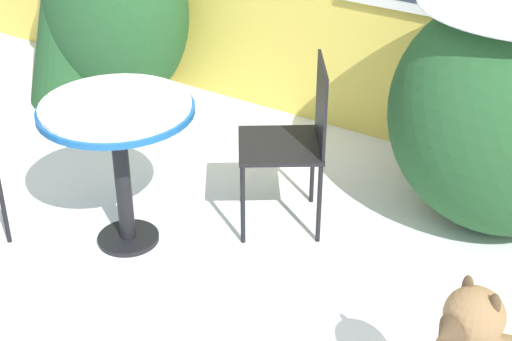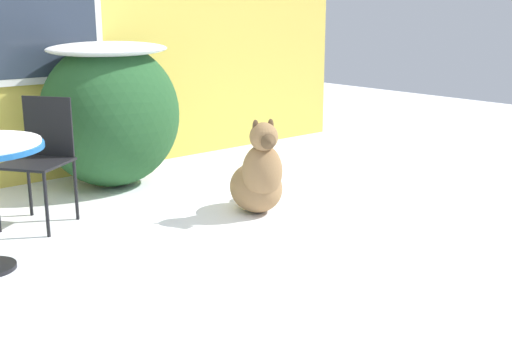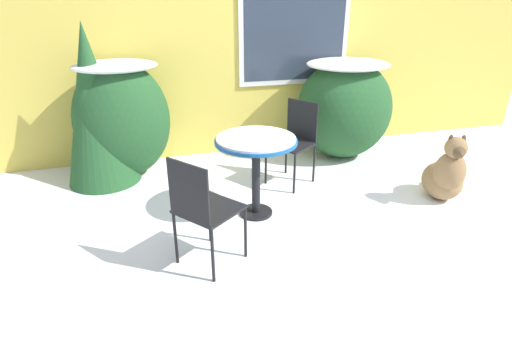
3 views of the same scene
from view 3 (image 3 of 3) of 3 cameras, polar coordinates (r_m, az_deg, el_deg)
The scene contains 9 objects.
ground_plane at distance 3.74m, azimuth 12.04°, elevation -7.85°, with size 16.00×16.00×0.00m, color white.
house_wall at distance 5.26m, azimuth 2.37°, elevation 18.65°, with size 8.00×0.10×2.89m.
shrub_left at distance 4.71m, azimuth -18.59°, elevation 7.24°, with size 1.04×0.85×1.31m.
shrub_middle at distance 5.19m, azimuth 12.50°, elevation 8.93°, with size 1.20×1.08×1.23m.
evergreen_bush at distance 4.59m, azimuth -22.10°, elevation 8.46°, with size 0.78×0.78×1.71m.
patio_table at distance 3.59m, azimuth 0.00°, elevation 2.84°, with size 0.74×0.74×0.77m.
patio_chair_near_table at distance 4.37m, azimuth 5.58°, elevation 4.61°, with size 0.58×0.58×0.89m.
patio_chair_far_side at distance 2.96m, azimuth -7.68°, elevation -5.23°, with size 0.59×0.59×0.89m.
dog at distance 4.44m, azimuth 25.40°, elevation -0.64°, with size 0.54×0.67×0.73m.
Camera 3 is at (-1.58, -2.79, 1.92)m, focal length 28.00 mm.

